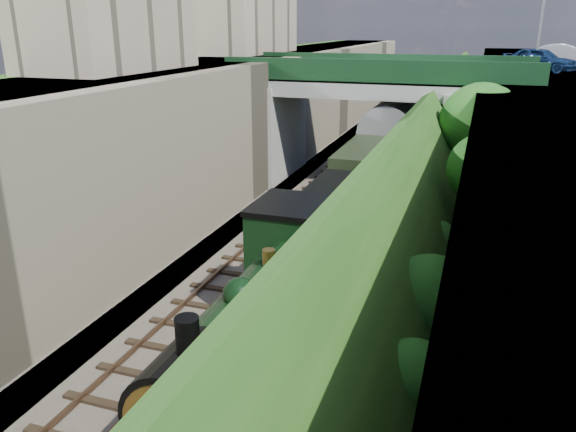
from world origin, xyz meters
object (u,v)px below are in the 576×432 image
object	(u,v)px
road_bridge	(388,116)
car_silver	(565,56)
car_blue	(539,60)
tree	(483,128)
locomotive	(267,319)
tender	(338,232)
lamppost	(543,12)

from	to	relation	value
road_bridge	car_silver	world-z (taller)	car_silver
car_blue	tree	bearing A→B (deg)	-169.47
road_bridge	locomotive	xyz separation A→B (m)	(0.26, -19.63, -2.18)
car_blue	locomotive	bearing A→B (deg)	-172.11
road_bridge	tender	xyz separation A→B (m)	(0.26, -12.27, -2.46)
road_bridge	car_blue	size ratio (longest dim) A/B	3.94
road_bridge	locomotive	size ratio (longest dim) A/B	1.56
tree	locomotive	size ratio (longest dim) A/B	0.65
car_silver	locomotive	bearing A→B (deg)	169.25
car_blue	car_silver	world-z (taller)	car_silver
road_bridge	car_silver	bearing A→B (deg)	43.40
road_bridge	car_silver	distance (m)	13.35
lamppost	car_silver	bearing A→B (deg)	63.14
tree	car_blue	distance (m)	11.70
tree	locomotive	world-z (taller)	tree
tree	lamppost	distance (m)	12.21
lamppost	car_blue	xyz separation A→B (m)	(0.16, 0.27, -2.62)
road_bridge	car_blue	xyz separation A→B (m)	(7.73, 5.49, 2.87)
car_silver	tender	world-z (taller)	car_silver
tender	locomotive	bearing A→B (deg)	-90.00
lamppost	road_bridge	bearing A→B (deg)	-145.44
locomotive	tender	xyz separation A→B (m)	(-0.00, 7.36, -0.27)
car_silver	road_bridge	bearing A→B (deg)	140.51
locomotive	road_bridge	bearing A→B (deg)	90.75
tree	car_silver	world-z (taller)	car_silver
tree	car_blue	world-z (taller)	car_blue
tree	locomotive	xyz separation A→B (m)	(-4.71, -13.98, -2.75)
road_bridge	locomotive	bearing A→B (deg)	-89.25
tree	car_blue	xyz separation A→B (m)	(2.76, 11.13, 2.30)
tree	lamppost	world-z (taller)	lamppost
locomotive	tender	bearing A→B (deg)	90.00
road_bridge	lamppost	bearing A→B (deg)	34.56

